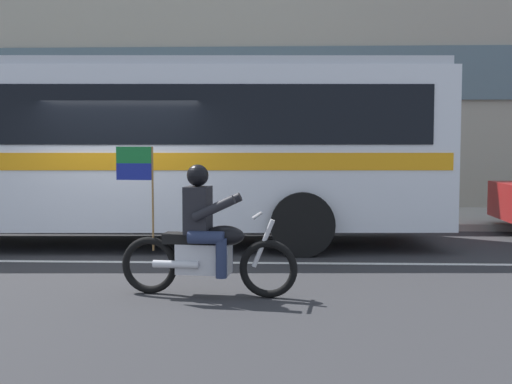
# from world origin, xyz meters

# --- Properties ---
(ground_plane) EXTENTS (60.00, 60.00, 0.00)m
(ground_plane) POSITION_xyz_m (0.00, 0.00, 0.00)
(ground_plane) COLOR #2B2B2D
(sidewalk_curb) EXTENTS (28.00, 3.80, 0.15)m
(sidewalk_curb) POSITION_xyz_m (0.00, 5.10, 0.07)
(sidewalk_curb) COLOR #A39E93
(sidewalk_curb) RESTS_ON ground_plane
(lane_center_stripe) EXTENTS (26.60, 0.14, 0.01)m
(lane_center_stripe) POSITION_xyz_m (0.00, -0.60, 0.00)
(lane_center_stripe) COLOR silver
(lane_center_stripe) RESTS_ON ground_plane
(office_building_facade) EXTENTS (28.00, 0.89, 10.50)m
(office_building_facade) POSITION_xyz_m (0.00, 7.39, 5.26)
(office_building_facade) COLOR gray
(office_building_facade) RESTS_ON ground_plane
(transit_bus) EXTENTS (11.08, 3.04, 3.22)m
(transit_bus) POSITION_xyz_m (-0.10, 1.19, 1.88)
(transit_bus) COLOR silver
(transit_bus) RESTS_ON ground_plane
(motorcycle_with_rider) EXTENTS (2.19, 0.67, 1.78)m
(motorcycle_with_rider) POSITION_xyz_m (1.69, -2.77, 0.67)
(motorcycle_with_rider) COLOR black
(motorcycle_with_rider) RESTS_ON ground_plane
(fire_hydrant) EXTENTS (0.22, 0.30, 0.75)m
(fire_hydrant) POSITION_xyz_m (5.40, 3.78, 0.52)
(fire_hydrant) COLOR red
(fire_hydrant) RESTS_ON sidewalk_curb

